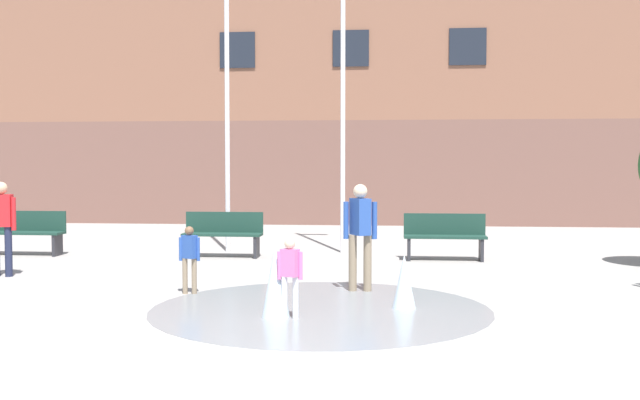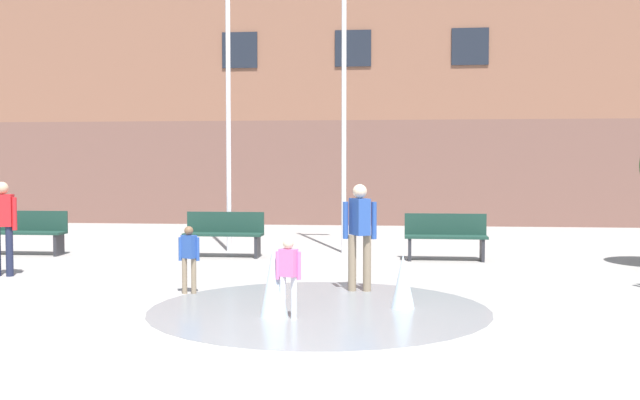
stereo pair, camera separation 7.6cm
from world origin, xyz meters
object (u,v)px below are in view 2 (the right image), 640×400
child_in_fountain (288,272)px  adult_in_red (360,229)px  park_bench_under_right_flagpole (446,236)px  adult_near_bench (3,221)px  child_with_pink_shirt (189,254)px  flagpole_right (345,28)px  park_bench_center (224,233)px  flagpole_left (229,33)px  park_bench_left_of_flagpoles (28,232)px

child_in_fountain → adult_in_red: (0.76, 2.07, 0.35)m
park_bench_under_right_flagpole → adult_near_bench: adult_near_bench is taller
child_with_pink_shirt → flagpole_right: flagpole_right is taller
park_bench_under_right_flagpole → adult_in_red: (-1.50, -3.75, 0.45)m
park_bench_center → flagpole_left: bearing=95.2°
child_in_fountain → flagpole_left: flagpole_left is taller
park_bench_center → child_in_fountain: bearing=-69.6°
child_with_pink_shirt → adult_in_red: bearing=-142.5°
park_bench_left_of_flagpoles → park_bench_center: same height
park_bench_center → adult_in_red: bearing=-52.3°
park_bench_center → park_bench_under_right_flagpole: same height
park_bench_center → child_with_pink_shirt: (0.49, -4.28, 0.10)m
park_bench_left_of_flagpoles → park_bench_under_right_flagpole: size_ratio=1.00×
park_bench_left_of_flagpoles → adult_in_red: adult_in_red is taller
park_bench_left_of_flagpoles → child_with_pink_shirt: child_with_pink_shirt is taller
park_bench_under_right_flagpole → adult_near_bench: (-7.53, -2.88, 0.45)m
adult_near_bench → flagpole_right: bearing=25.8°
park_bench_left_of_flagpoles → adult_in_red: size_ratio=1.01×
flagpole_left → adult_in_red: bearing=-57.5°
park_bench_center → flagpole_right: size_ratio=0.18×
park_bench_left_of_flagpoles → flagpole_right: (6.53, 1.03, 4.25)m
adult_near_bench → child_with_pink_shirt: 3.84m
child_with_pink_shirt → flagpole_left: 6.68m
adult_near_bench → adult_in_red: size_ratio=1.00×
child_with_pink_shirt → park_bench_center: bearing=-56.8°
park_bench_center → adult_near_bench: (-3.09, -2.94, 0.45)m
park_bench_center → park_bench_under_right_flagpole: size_ratio=1.00×
adult_near_bench → adult_in_red: same height
adult_near_bench → child_in_fountain: (5.28, -2.94, -0.35)m
park_bench_left_of_flagpoles → park_bench_under_right_flagpole: (8.58, 0.01, 0.00)m
adult_near_bench → adult_in_red: (6.04, -0.87, 0.00)m
adult_in_red → flagpole_left: (-3.04, 4.77, 3.75)m
adult_near_bench → flagpole_right: flagpole_right is taller
park_bench_left_of_flagpoles → park_bench_under_right_flagpole: 8.58m
adult_in_red → child_with_pink_shirt: bearing=72.1°
child_in_fountain → adult_in_red: 2.23m
park_bench_center → park_bench_under_right_flagpole: bearing=-0.8°
park_bench_center → park_bench_under_right_flagpole: 4.44m
child_with_pink_shirt → flagpole_left: size_ratio=0.11×
park_bench_under_right_flagpole → adult_in_red: adult_in_red is taller
flagpole_right → flagpole_left: bearing=-180.0°
park_bench_under_right_flagpole → adult_near_bench: bearing=-159.1°
park_bench_left_of_flagpoles → park_bench_center: 4.14m
park_bench_center → adult_near_bench: 4.29m
adult_near_bench → adult_in_red: bearing=-17.9°
child_with_pink_shirt → adult_in_red: size_ratio=0.62×
child_in_fountain → flagpole_right: size_ratio=0.11×
park_bench_under_right_flagpole → flagpole_right: 4.83m
child_in_fountain → child_with_pink_shirt: bearing=-21.2°
adult_in_red → flagpole_right: flagpole_right is taller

